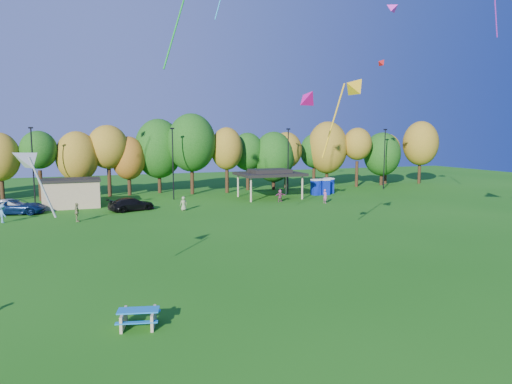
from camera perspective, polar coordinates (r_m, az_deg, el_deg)
name	(u,v)px	position (r m, az deg, el deg)	size (l,w,h in m)	color
ground	(296,319)	(21.22, 4.99, -15.59)	(160.00, 160.00, 0.00)	#19600F
tree_line	(143,152)	(63.61, -13.96, 4.88)	(93.57, 10.55, 11.15)	black
lamp_posts	(173,161)	(58.66, -10.35, 3.81)	(64.50, 0.25, 9.09)	black
utility_building	(72,193)	(56.01, -22.05, -0.10)	(6.30, 4.30, 3.25)	tan
pavilion	(270,173)	(59.29, 1.72, 2.34)	(8.20, 6.20, 3.77)	tan
porta_potties	(323,186)	(63.86, 8.39, 0.69)	(3.75, 2.30, 2.18)	#0C22A8
picnic_table	(139,317)	(20.92, -14.47, -14.85)	(2.04, 1.82, 0.76)	tan
car_b	(10,207)	(53.83, -28.42, -1.66)	(1.61, 4.62, 1.52)	#A4A4AA
car_c	(18,207)	(53.44, -27.65, -1.67)	(2.52, 5.47, 1.52)	#0D234F
car_d	(131,204)	(51.32, -15.30, -1.48)	(2.02, 4.97, 1.44)	black
far_person_0	(325,196)	(55.62, 8.62, -0.51)	(0.63, 0.41, 1.72)	#A84F7C
far_person_1	(3,214)	(48.81, -29.10, -2.39)	(1.13, 0.65, 1.75)	teal
far_person_2	(77,212)	(46.43, -21.48, -2.38)	(1.06, 0.44, 1.81)	#868954
far_person_3	(280,196)	(56.21, 3.03, -0.44)	(1.44, 0.46, 1.55)	#963E68
far_person_4	(184,204)	(50.25, -9.05, -1.43)	(0.76, 0.49, 1.55)	#8C9969
kite_6	(309,97)	(25.11, 6.67, 11.77)	(1.08, 1.37, 1.32)	#E20C85
kite_9	(22,159)	(23.02, -27.16, 3.73)	(2.18, 1.56, 3.48)	#AFAFAF
kite_11	(391,7)	(49.27, 16.47, 21.28)	(1.68, 1.77, 1.43)	#EB27C5
kite_14	(356,86)	(30.28, 12.42, 12.85)	(3.33, 1.57, 5.48)	yellow
kite_15	(382,62)	(56.09, 15.50, 15.40)	(1.31, 1.06, 1.19)	red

